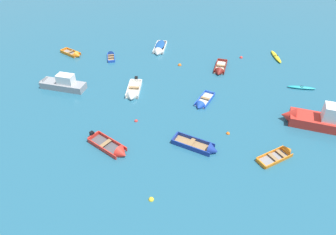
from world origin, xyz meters
name	(u,v)px	position (x,y,z in m)	size (l,w,h in m)	color
rowboat_orange_cluster_outer	(283,153)	(9.92, 18.08, 0.15)	(3.55, 2.73, 1.06)	gray
rowboat_blue_midfield_right	(201,104)	(3.37, 25.05, 0.15)	(2.47, 3.55, 1.08)	beige
kayak_turquoise_cluster_inner	(301,87)	(14.74, 28.75, 0.14)	(3.10, 0.89, 0.29)	teal
rowboat_red_near_camera	(115,150)	(-4.32, 17.86, 0.19)	(4.07, 3.42, 1.23)	#4C4C51
rowboat_white_outer_left	(133,93)	(-4.00, 26.64, 0.21)	(1.44, 4.16, 1.25)	beige
motor_launch_grey_back_row_left	(60,83)	(-12.30, 27.76, 0.58)	(5.83, 2.58, 2.01)	gray
kayak_yellow_foreground_center	(276,57)	(13.76, 36.38, 0.16)	(0.91, 3.63, 0.34)	yellow
rowboat_maroon_center	(219,71)	(5.89, 32.21, 0.18)	(2.08, 4.10, 1.16)	beige
rowboat_orange_midfield_left	(75,55)	(-13.08, 35.83, 0.17)	(3.40, 2.80, 1.04)	gray
rowboat_blue_outer_right	(111,55)	(-8.21, 35.91, 0.15)	(1.48, 2.90, 0.83)	#99754C
motor_launch_red_far_left	(321,119)	(14.34, 22.11, 0.79)	(7.37, 3.74, 2.77)	red
rowboat_deep_blue_back_row_center	(204,148)	(3.29, 18.41, 0.20)	(4.23, 2.85, 1.17)	#99754C
rowboat_white_far_back	(159,49)	(-1.86, 37.81, 0.33)	(1.82, 4.40, 1.30)	#4C4C51
mooring_buoy_central	(228,134)	(5.60, 20.60, 0.00)	(0.36, 0.36, 0.36)	orange
mooring_buoy_far_field	(241,58)	(9.14, 36.15, 0.00)	(0.45, 0.45, 0.45)	red
mooring_buoy_trailing	(151,200)	(-0.81, 13.01, 0.00)	(0.41, 0.41, 0.41)	yellow
mooring_buoy_between_boats_right	(180,65)	(1.01, 33.70, 0.00)	(0.48, 0.48, 0.48)	orange
mooring_buoy_near_foreground	(136,121)	(-3.08, 22.10, 0.00)	(0.35, 0.35, 0.35)	red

